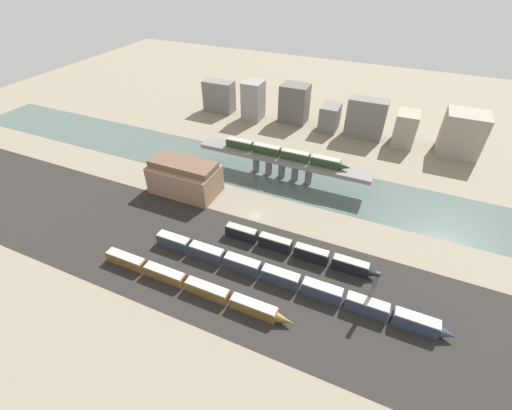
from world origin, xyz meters
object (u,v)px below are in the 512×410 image
(train_yard_near, at_px, (191,284))
(warehouse_building, at_px, (185,177))
(train_on_bridge, at_px, (284,153))
(train_yard_mid, at_px, (285,279))
(train_yard_far, at_px, (296,249))
(signal_tower, at_px, (372,290))

(train_yard_near, height_order, warehouse_building, warehouse_building)
(train_on_bridge, bearing_deg, train_yard_mid, -69.33)
(train_yard_near, relative_size, train_yard_far, 1.19)
(train_yard_near, xyz_separation_m, train_yard_far, (22.03, 23.50, 0.30))
(train_yard_mid, distance_m, train_yard_far, 11.78)
(train_yard_mid, xyz_separation_m, signal_tower, (22.09, 1.97, 4.17))
(train_on_bridge, height_order, warehouse_building, warehouse_building)
(train_yard_mid, xyz_separation_m, train_yard_far, (-0.67, 11.76, 0.04))
(signal_tower, bearing_deg, train_on_bridge, 130.47)
(train_yard_far, xyz_separation_m, signal_tower, (22.76, -9.79, 4.13))
(warehouse_building, bearing_deg, signal_tower, -19.20)
(train_on_bridge, relative_size, train_yard_near, 0.87)
(train_yard_mid, height_order, signal_tower, signal_tower)
(train_yard_far, xyz_separation_m, warehouse_building, (-48.20, 14.92, 3.94))
(train_on_bridge, xyz_separation_m, train_yard_far, (18.19, -38.20, -8.71))
(train_on_bridge, distance_m, train_yard_mid, 54.12)
(train_on_bridge, height_order, train_yard_near, train_on_bridge)
(train_yard_mid, bearing_deg, warehouse_building, 151.36)
(train_on_bridge, distance_m, train_yard_near, 62.48)
(train_yard_near, xyz_separation_m, signal_tower, (44.79, 13.71, 4.44))
(train_on_bridge, relative_size, train_yard_mid, 0.59)
(signal_tower, bearing_deg, train_yard_far, 156.72)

